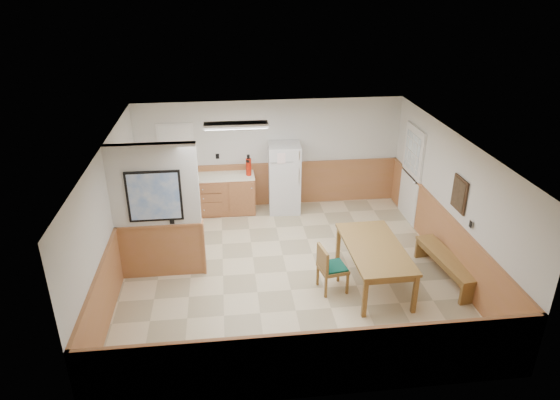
{
  "coord_description": "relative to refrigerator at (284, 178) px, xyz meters",
  "views": [
    {
      "loc": [
        -1.03,
        -7.76,
        5.06
      ],
      "look_at": [
        -0.08,
        0.4,
        1.28
      ],
      "focal_mm": 32.0,
      "sensor_mm": 36.0,
      "label": 1
    }
  ],
  "objects": [
    {
      "name": "dining_table",
      "position": [
        1.18,
        -3.18,
        -0.14
      ],
      "size": [
        0.98,
        1.91,
        0.75
      ],
      "rotation": [
        0.0,
        0.0,
        0.02
      ],
      "color": "olive",
      "rests_on": "ground"
    },
    {
      "name": "wainscot_left",
      "position": [
        -3.26,
        -2.63,
        -0.3
      ],
      "size": [
        0.04,
        6.0,
        1.0
      ],
      "primitive_type": "cube",
      "color": "#A26340",
      "rests_on": "ground"
    },
    {
      "name": "exterior_door",
      "position": [
        2.68,
        -0.73,
        0.26
      ],
      "size": [
        0.07,
        1.02,
        2.15
      ],
      "color": "white",
      "rests_on": "ground"
    },
    {
      "name": "kitchen_window",
      "position": [
        -2.38,
        0.35,
        0.75
      ],
      "size": [
        0.8,
        0.04,
        1.0
      ],
      "color": "white",
      "rests_on": "back_wall"
    },
    {
      "name": "refrigerator",
      "position": [
        0.0,
        0.0,
        0.0
      ],
      "size": [
        0.74,
        0.74,
        1.59
      ],
      "rotation": [
        0.0,
        0.0,
        -0.06
      ],
      "color": "silver",
      "rests_on": "ground"
    },
    {
      "name": "kitchen_counter",
      "position": [
        -1.49,
        0.05,
        -0.33
      ],
      "size": [
        2.2,
        0.61,
        1.0
      ],
      "color": "#9A5E36",
      "rests_on": "ground"
    },
    {
      "name": "wainscot_back",
      "position": [
        -0.28,
        0.35,
        -0.3
      ],
      "size": [
        6.0,
        0.04,
        1.0
      ],
      "primitive_type": "cube",
      "color": "#A26340",
      "rests_on": "ground"
    },
    {
      "name": "fluorescent_fixture",
      "position": [
        -1.08,
        -1.33,
        1.65
      ],
      "size": [
        1.2,
        0.3,
        0.09
      ],
      "color": "white",
      "rests_on": "ceiling"
    },
    {
      "name": "dining_chair",
      "position": [
        0.34,
        -3.28,
        -0.3
      ],
      "size": [
        0.69,
        0.52,
        0.85
      ],
      "rotation": [
        0.0,
        0.0,
        0.17
      ],
      "color": "olive",
      "rests_on": "ground"
    },
    {
      "name": "wall_painting",
      "position": [
        2.68,
        -2.93,
        0.75
      ],
      "size": [
        0.04,
        0.5,
        0.6
      ],
      "color": "#362415",
      "rests_on": "right_wall"
    },
    {
      "name": "fire_extinguisher",
      "position": [
        -0.8,
        0.0,
        0.32
      ],
      "size": [
        0.15,
        0.15,
        0.48
      ],
      "rotation": [
        0.0,
        0.0,
        0.3
      ],
      "color": "#B61C09",
      "rests_on": "kitchen_counter"
    },
    {
      "name": "soap_bottle",
      "position": [
        -2.6,
        0.07,
        0.22
      ],
      "size": [
        0.1,
        0.1,
        0.23
      ],
      "primitive_type": "cylinder",
      "rotation": [
        0.0,
        0.0,
        -0.42
      ],
      "color": "#188527",
      "rests_on": "kitchen_counter"
    },
    {
      "name": "partition_wall",
      "position": [
        -2.53,
        -2.43,
        0.44
      ],
      "size": [
        1.5,
        0.2,
        2.5
      ],
      "color": "silver",
      "rests_on": "ground"
    },
    {
      "name": "ceiling",
      "position": [
        -0.28,
        -2.63,
        1.7
      ],
      "size": [
        6.0,
        6.0,
        0.02
      ],
      "primitive_type": "cube",
      "color": "white",
      "rests_on": "back_wall"
    },
    {
      "name": "back_wall",
      "position": [
        -0.28,
        0.37,
        0.45
      ],
      "size": [
        6.0,
        0.02,
        2.5
      ],
      "primitive_type": "cube",
      "color": "silver",
      "rests_on": "ground"
    },
    {
      "name": "dining_bench",
      "position": [
        2.52,
        -3.17,
        -0.45
      ],
      "size": [
        0.56,
        1.68,
        0.45
      ],
      "rotation": [
        0.0,
        0.0,
        0.12
      ],
      "color": "olive",
      "rests_on": "ground"
    },
    {
      "name": "wainscot_right",
      "position": [
        2.7,
        -2.63,
        -0.3
      ],
      "size": [
        0.04,
        6.0,
        1.0
      ],
      "primitive_type": "cube",
      "color": "#A26340",
      "rests_on": "ground"
    },
    {
      "name": "ground",
      "position": [
        -0.28,
        -2.63,
        -0.8
      ],
      "size": [
        6.0,
        6.0,
        0.0
      ],
      "primitive_type": "plane",
      "color": "beige",
      "rests_on": "ground"
    },
    {
      "name": "left_wall",
      "position": [
        -3.28,
        -2.63,
        0.45
      ],
      "size": [
        0.02,
        6.0,
        2.5
      ],
      "primitive_type": "cube",
      "color": "silver",
      "rests_on": "ground"
    },
    {
      "name": "right_wall",
      "position": [
        2.72,
        -2.63,
        0.45
      ],
      "size": [
        0.02,
        6.0,
        2.5
      ],
      "primitive_type": "cube",
      "color": "silver",
      "rests_on": "ground"
    }
  ]
}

